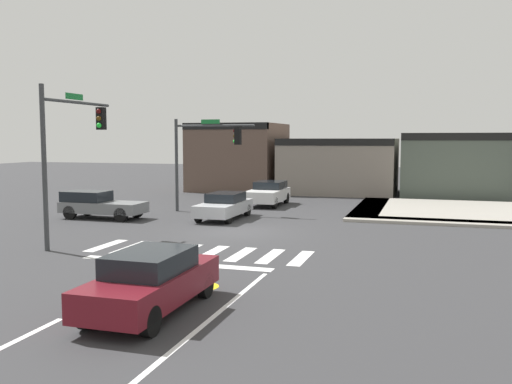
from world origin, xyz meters
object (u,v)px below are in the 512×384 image
Objects in this scene: traffic_signal_southwest at (70,139)px; car_gray at (99,204)px; car_silver at (224,206)px; traffic_signal_northwest at (205,147)px; car_maroon at (151,281)px; car_white at (268,193)px.

car_gray is at bearing 24.84° from traffic_signal_southwest.
car_gray is at bearing -74.33° from car_silver.
traffic_signal_northwest is 6.51m from car_gray.
traffic_signal_southwest is at bearing 45.59° from car_maroon.
traffic_signal_southwest is 7.70m from car_gray.
car_gray is (-6.30, -1.77, 0.05)m from car_silver.
car_gray is (-2.90, 6.27, -3.39)m from traffic_signal_southwest.
traffic_signal_northwest is at bearing 18.39° from car_maroon.
traffic_signal_southwest is at bearing -15.30° from car_white.
traffic_signal_northwest reaches higher than car_gray.
traffic_signal_southwest is at bearing -65.16° from car_gray.
car_maroon is at bearing 8.56° from car_white.
car_maroon is 15.52m from car_silver.
car_silver is (-3.76, 15.05, -0.07)m from car_maroon.
car_silver is (-0.54, -6.35, -0.07)m from car_white.
car_gray is at bearing -40.13° from car_white.
traffic_signal_northwest reaches higher than car_white.
traffic_signal_southwest is at bearing -22.90° from car_silver.
car_gray is at bearing -138.49° from traffic_signal_northwest.
traffic_signal_northwest is 1.18× the size of car_maroon.
car_white is 0.95× the size of car_silver.
car_maroon is 1.07× the size of car_white.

